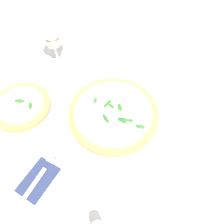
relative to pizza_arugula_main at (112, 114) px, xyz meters
name	(u,v)px	position (x,y,z in m)	size (l,w,h in m)	color
ground_plane	(114,115)	(0.01, 0.00, -0.02)	(6.00, 6.00, 0.00)	silver
pizza_arugula_main	(112,114)	(0.00, 0.00, 0.00)	(0.32, 0.32, 0.05)	white
pizza_personal_side	(22,107)	(-0.05, 0.31, 0.00)	(0.22, 0.22, 0.05)	white
wine_glass	(52,38)	(0.19, 0.28, 0.10)	(0.09, 0.09, 0.16)	white
napkin	(38,179)	(-0.26, 0.15, -0.01)	(0.13, 0.10, 0.01)	navy
fork	(39,177)	(-0.26, 0.15, -0.01)	(0.21, 0.06, 0.00)	silver
side_plate_white	(149,54)	(0.33, -0.07, -0.01)	(0.19, 0.19, 0.02)	white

